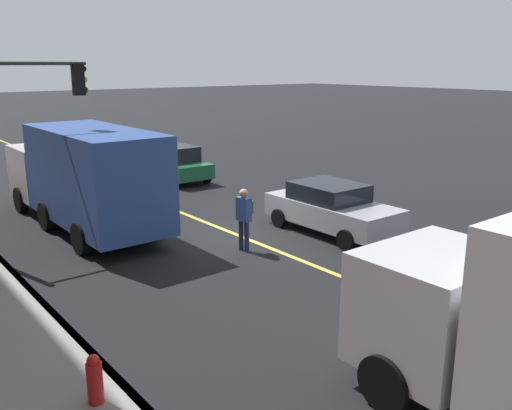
% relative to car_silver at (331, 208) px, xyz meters
% --- Properties ---
extents(ground, '(200.00, 200.00, 0.00)m').
position_rel_car_silver_xyz_m(ground, '(1.49, 2.51, -0.79)').
color(ground, black).
extents(curb_edge, '(80.00, 0.16, 0.15)m').
position_rel_car_silver_xyz_m(curb_edge, '(1.49, 8.88, -0.71)').
color(curb_edge, slate).
rests_on(curb_edge, ground).
extents(lane_stripe_center, '(80.00, 0.16, 0.01)m').
position_rel_car_silver_xyz_m(lane_stripe_center, '(1.49, 2.51, -0.78)').
color(lane_stripe_center, '#D8CC4C').
rests_on(lane_stripe_center, ground).
extents(car_silver, '(4.37, 2.05, 1.54)m').
position_rel_car_silver_xyz_m(car_silver, '(0.00, 0.00, 0.00)').
color(car_silver, '#A8AAB2').
rests_on(car_silver, ground).
extents(car_green, '(3.94, 1.95, 1.57)m').
position_rel_car_silver_xyz_m(car_green, '(9.92, -0.14, 0.02)').
color(car_green, '#1E6038').
rests_on(car_green, ground).
extents(truck_blue, '(8.29, 2.52, 3.24)m').
position_rel_car_silver_xyz_m(truck_blue, '(5.15, 5.78, 0.92)').
color(truck_blue, silver).
rests_on(truck_blue, ground).
extents(pedestrian_with_backpack, '(0.44, 0.39, 1.79)m').
position_rel_car_silver_xyz_m(pedestrian_with_backpack, '(0.25, 3.20, 0.27)').
color(pedestrian_with_backpack, '#262D4C').
rests_on(pedestrian_with_backpack, ground).
extents(traffic_light_mast, '(0.28, 3.56, 5.42)m').
position_rel_car_silver_xyz_m(traffic_light_mast, '(4.49, 7.84, 2.92)').
color(traffic_light_mast, '#1E3823').
rests_on(traffic_light_mast, ground).
extents(fire_hydrant, '(0.24, 0.24, 0.94)m').
position_rel_car_silver_xyz_m(fire_hydrant, '(-4.24, 9.40, -0.32)').
color(fire_hydrant, red).
rests_on(fire_hydrant, ground).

